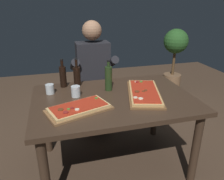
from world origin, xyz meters
The scene contains 12 objects.
ground_plane centered at (0.00, 0.00, 0.00)m, with size 6.40×6.40×0.00m, color #4C3828.
dining_table centered at (0.00, 0.00, 0.64)m, with size 1.40×0.96×0.74m.
pizza_rectangular_front centered at (-0.33, -0.17, 0.76)m, with size 0.55×0.40×0.05m.
pizza_rectangular_left centered at (0.28, -0.02, 0.76)m, with size 0.45×0.66×0.05m.
wine_bottle_dark centered at (0.00, 0.18, 0.86)m, with size 0.07×0.07×0.29m.
oil_bottle_amber centered at (-0.27, 0.38, 0.84)m, with size 0.07×0.07×0.28m.
vinegar_bottle_green centered at (-0.41, 0.38, 0.85)m, with size 0.06×0.06×0.28m.
tumbler_near_camera centered at (-0.54, 0.23, 0.78)m, with size 0.08×0.08×0.09m.
tumbler_far_side centered at (-0.32, 0.11, 0.79)m, with size 0.08×0.08×0.10m.
diner_chair centered at (-0.04, 0.86, 0.49)m, with size 0.44×0.44×0.87m.
seated_diner centered at (-0.04, 0.74, 0.74)m, with size 0.53×0.41×1.33m.
potted_plant_corner centered at (1.43, 1.44, 0.66)m, with size 0.39×0.39×1.12m.
Camera 1 is at (-0.47, -1.72, 1.54)m, focal length 35.45 mm.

